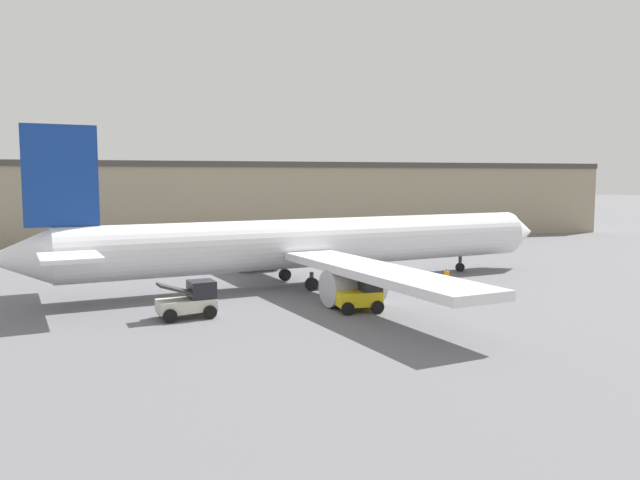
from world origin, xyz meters
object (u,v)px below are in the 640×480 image
object	(u,v)px
airplane	(307,244)
baggage_tug	(362,293)
belt_loader_truck	(190,300)
ground_crew_worker	(447,279)

from	to	relation	value
airplane	baggage_tug	size ratio (longest dim) A/B	16.53
airplane	belt_loader_truck	xyz separation A→B (m)	(-8.99, -8.61, -1.97)
airplane	baggage_tug	world-z (taller)	airplane
ground_crew_worker	baggage_tug	world-z (taller)	baggage_tug
airplane	ground_crew_worker	world-z (taller)	airplane
airplane	baggage_tug	bearing A→B (deg)	-96.56
airplane	ground_crew_worker	bearing A→B (deg)	-41.98
baggage_tug	belt_loader_truck	size ratio (longest dim) A/B	0.77
ground_crew_worker	belt_loader_truck	xyz separation A→B (m)	(-17.55, -3.48, 0.13)
airplane	belt_loader_truck	size ratio (longest dim) A/B	12.70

